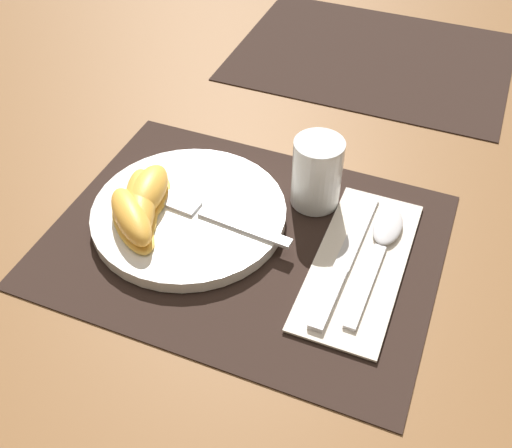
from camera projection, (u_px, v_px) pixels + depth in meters
name	position (u px, v px, depth m)	size (l,w,h in m)	color
ground_plane	(244.00, 240.00, 0.73)	(3.00, 3.00, 0.00)	brown
placemat	(244.00, 239.00, 0.73)	(0.46, 0.35, 0.00)	black
placemat_far	(372.00, 56.00, 1.04)	(0.46, 0.35, 0.00)	black
plate	(189.00, 213.00, 0.75)	(0.24, 0.24, 0.02)	white
juice_glass	(317.00, 176.00, 0.75)	(0.06, 0.06, 0.09)	silver
napkin	(359.00, 263.00, 0.70)	(0.10, 0.25, 0.00)	silver
knife	(345.00, 261.00, 0.69)	(0.02, 0.22, 0.01)	silver
spoon	(382.00, 241.00, 0.71)	(0.04, 0.20, 0.01)	silver
fork	(203.00, 211.00, 0.73)	(0.20, 0.04, 0.00)	silver
citrus_wedge_0	(147.00, 193.00, 0.74)	(0.06, 0.10, 0.04)	#F7C656
citrus_wedge_1	(140.00, 204.00, 0.73)	(0.10, 0.13, 0.03)	#F7C656
citrus_wedge_2	(131.00, 218.00, 0.71)	(0.11, 0.10, 0.04)	#F7C656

